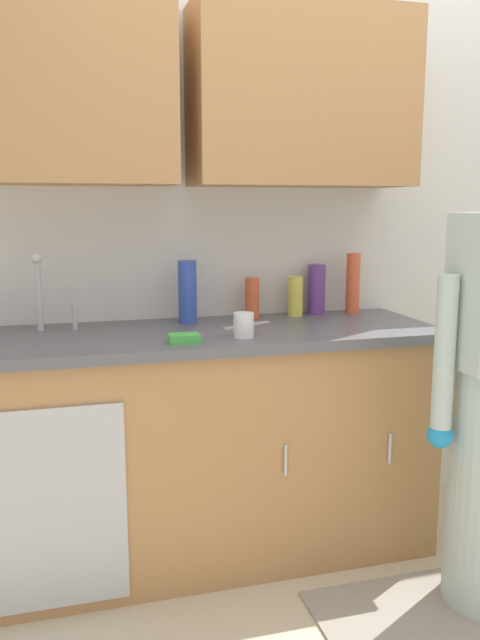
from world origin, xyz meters
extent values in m
plane|color=beige|center=(0.00, 0.00, 0.00)|extent=(9.00, 9.00, 0.00)
cube|color=silver|center=(0.00, 1.05, 1.35)|extent=(4.80, 0.10, 2.70)
cube|color=#B27F4C|center=(-1.04, 0.83, 1.85)|extent=(0.91, 0.34, 0.70)
cube|color=#B27F4C|center=(-0.05, 0.83, 1.85)|extent=(0.91, 0.34, 0.70)
cube|color=#B27F4C|center=(-0.55, 0.70, 0.45)|extent=(1.90, 0.60, 0.90)
cube|color=#B7BABF|center=(-1.15, 0.39, 0.41)|extent=(0.60, 0.01, 0.72)
cylinder|color=silver|center=(-0.27, 0.39, 0.50)|extent=(0.01, 0.01, 0.12)
cylinder|color=silver|center=(0.16, 0.39, 0.50)|extent=(0.01, 0.01, 0.12)
cube|color=#595960|center=(-0.55, 0.70, 0.92)|extent=(1.96, 0.66, 0.04)
cube|color=#B7BABF|center=(-1.08, 0.70, 0.92)|extent=(0.50, 0.36, 0.03)
cylinder|color=#B7BABF|center=(-1.12, 0.85, 1.09)|extent=(0.02, 0.02, 0.30)
sphere|color=#B7BABF|center=(-1.12, 0.79, 1.23)|extent=(0.04, 0.04, 0.04)
cylinder|color=#B7BABF|center=(-0.99, 0.85, 0.99)|extent=(0.02, 0.02, 0.10)
cylinder|color=#B2C6C1|center=(0.19, 0.10, 0.93)|extent=(0.07, 0.07, 0.55)
sphere|color=#1E8CCC|center=(0.19, 0.10, 0.65)|extent=(0.09, 0.09, 0.09)
cube|color=gray|center=(0.16, 0.05, 0.01)|extent=(0.80, 0.50, 0.01)
cylinder|color=#E05933|center=(0.24, 0.91, 1.08)|extent=(0.06, 0.06, 0.27)
cylinder|color=#D8D14C|center=(-0.04, 0.91, 1.03)|extent=(0.07, 0.07, 0.17)
cylinder|color=#334CB2|center=(-0.53, 0.87, 1.07)|extent=(0.08, 0.08, 0.26)
cylinder|color=#E05933|center=(-0.24, 0.91, 1.03)|extent=(0.06, 0.06, 0.18)
cylinder|color=#66388C|center=(0.07, 0.94, 1.05)|extent=(0.08, 0.08, 0.22)
cylinder|color=white|center=(-0.39, 0.52, 0.99)|extent=(0.08, 0.08, 0.09)
cube|color=silver|center=(-0.32, 0.74, 0.94)|extent=(0.22, 0.13, 0.01)
cube|color=#4CBF4C|center=(-0.62, 0.49, 0.96)|extent=(0.11, 0.07, 0.03)
camera|label=1|loc=(-1.03, -1.73, 1.42)|focal=36.13mm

